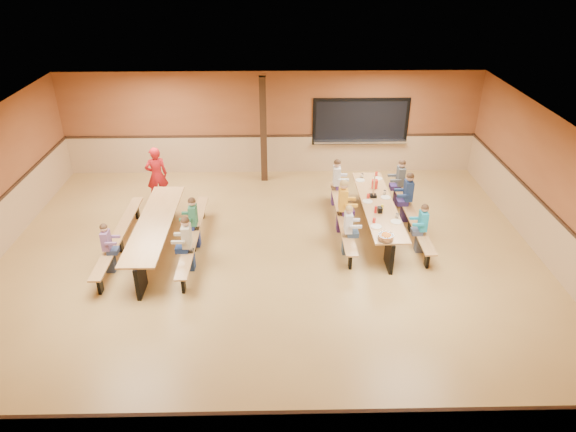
{
  "coord_description": "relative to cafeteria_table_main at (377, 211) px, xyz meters",
  "views": [
    {
      "loc": [
        0.2,
        -9.31,
        6.24
      ],
      "look_at": [
        0.39,
        0.03,
        1.15
      ],
      "focal_mm": 32.0,
      "sensor_mm": 36.0,
      "label": 1
    }
  ],
  "objects": [
    {
      "name": "seated_child_char_right",
      "position": [
        0.82,
        1.39,
        0.1
      ],
      "size": [
        0.39,
        0.32,
        1.24
      ],
      "primitive_type": null,
      "color": "#454A4D",
      "rests_on": "ground"
    },
    {
      "name": "condiment_mustard",
      "position": [
        0.02,
        -0.39,
        0.3
      ],
      "size": [
        0.06,
        0.06,
        0.17
      ],
      "primitive_type": "cylinder",
      "color": "yellow",
      "rests_on": "cafeteria_table_main"
    },
    {
      "name": "seated_child_teal_right",
      "position": [
        0.82,
        -0.92,
        0.05
      ],
      "size": [
        0.35,
        0.28,
        1.16
      ],
      "primitive_type": null,
      "color": "teal",
      "rests_on": "ground"
    },
    {
      "name": "seated_child_purple_sec",
      "position": [
        -5.9,
        -1.57,
        0.04
      ],
      "size": [
        0.33,
        0.27,
        1.12
      ],
      "primitive_type": null,
      "color": "#764E78",
      "rests_on": "ground"
    },
    {
      "name": "napkin_dispenser",
      "position": [
        -0.04,
        -0.44,
        0.28
      ],
      "size": [
        0.1,
        0.14,
        0.13
      ],
      "primitive_type": "cube",
      "color": "black",
      "rests_on": "cafeteria_table_main"
    },
    {
      "name": "room_envelope",
      "position": [
        -2.54,
        -1.36,
        0.16
      ],
      "size": [
        12.04,
        10.04,
        3.02
      ],
      "color": "brown",
      "rests_on": "ground"
    },
    {
      "name": "standing_woman",
      "position": [
        -5.51,
        1.66,
        0.25
      ],
      "size": [
        0.66,
        0.55,
        1.55
      ],
      "primitive_type": "imported",
      "rotation": [
        0.0,
        0.0,
        3.51
      ],
      "color": "#AC1317",
      "rests_on": "ground"
    },
    {
      "name": "seated_child_grey_left",
      "position": [
        -0.83,
        1.45,
        0.09
      ],
      "size": [
        0.38,
        0.31,
        1.24
      ],
      "primitive_type": null,
      "color": "silver",
      "rests_on": "ground"
    },
    {
      "name": "kitchen_pass_through",
      "position": [
        0.06,
        3.6,
        0.96
      ],
      "size": [
        2.78,
        0.28,
        1.38
      ],
      "color": "black",
      "rests_on": "ground"
    },
    {
      "name": "condiment_ketchup",
      "position": [
        -0.15,
        -0.46,
        0.3
      ],
      "size": [
        0.06,
        0.06,
        0.17
      ],
      "primitive_type": "cylinder",
      "color": "#B2140F",
      "rests_on": "cafeteria_table_main"
    },
    {
      "name": "place_settings",
      "position": [
        -0.0,
        0.0,
        0.27
      ],
      "size": [
        0.65,
        3.3,
        0.11
      ],
      "primitive_type": null,
      "color": "beige",
      "rests_on": "cafeteria_table_main"
    },
    {
      "name": "seated_child_green_sec",
      "position": [
        -4.25,
        -0.58,
        0.07
      ],
      "size": [
        0.37,
        0.3,
        1.2
      ],
      "primitive_type": null,
      "color": "#2A6845",
      "rests_on": "ground"
    },
    {
      "name": "seated_child_tan_sec",
      "position": [
        -4.25,
        -1.52,
        0.09
      ],
      "size": [
        0.38,
        0.31,
        1.23
      ],
      "primitive_type": null,
      "color": "#BAB295",
      "rests_on": "ground"
    },
    {
      "name": "chip_bowl",
      "position": [
        -0.14,
        -1.65,
        0.29
      ],
      "size": [
        0.32,
        0.32,
        0.15
      ],
      "primitive_type": null,
      "color": "orange",
      "rests_on": "cafeteria_table_main"
    },
    {
      "name": "cafeteria_table_second",
      "position": [
        -5.08,
        -0.77,
        0.0
      ],
      "size": [
        1.91,
        3.7,
        0.74
      ],
      "color": "#B37F47",
      "rests_on": "ground"
    },
    {
      "name": "table_paddle",
      "position": [
        -0.06,
        0.35,
        0.35
      ],
      "size": [
        0.16,
        0.16,
        0.56
      ],
      "color": "black",
      "rests_on": "cafeteria_table_main"
    },
    {
      "name": "seated_adult_yellow",
      "position": [
        -0.83,
        0.04,
        0.13
      ],
      "size": [
        0.42,
        0.34,
        1.31
      ],
      "primitive_type": null,
      "color": "gold",
      "rests_on": "ground"
    },
    {
      "name": "punch_pitcher",
      "position": [
        0.05,
        0.84,
        0.32
      ],
      "size": [
        0.16,
        0.16,
        0.22
      ],
      "primitive_type": "cylinder",
      "color": "red",
      "rests_on": "cafeteria_table_main"
    },
    {
      "name": "structural_post",
      "position": [
        -2.74,
        3.04,
        0.97
      ],
      "size": [
        0.18,
        0.18,
        3.0
      ],
      "primitive_type": "cube",
      "color": "black",
      "rests_on": "ground"
    },
    {
      "name": "seated_child_white_left",
      "position": [
        -0.83,
        -0.98,
        0.06
      ],
      "size": [
        0.35,
        0.29,
        1.18
      ],
      "primitive_type": null,
      "color": "silver",
      "rests_on": "ground"
    },
    {
      "name": "cafeteria_table_main",
      "position": [
        0.0,
        0.0,
        0.0
      ],
      "size": [
        1.91,
        3.7,
        0.74
      ],
      "color": "#B37F47",
      "rests_on": "ground"
    },
    {
      "name": "seated_child_navy_right",
      "position": [
        0.82,
        0.51,
        0.11
      ],
      "size": [
        0.4,
        0.32,
        1.27
      ],
      "primitive_type": null,
      "color": "#17284E",
      "rests_on": "ground"
    },
    {
      "name": "ground",
      "position": [
        -2.54,
        -1.36,
        -0.53
      ],
      "size": [
        12.0,
        12.0,
        0.0
      ],
      "primitive_type": "plane",
      "color": "#A3793D",
      "rests_on": "ground"
    }
  ]
}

